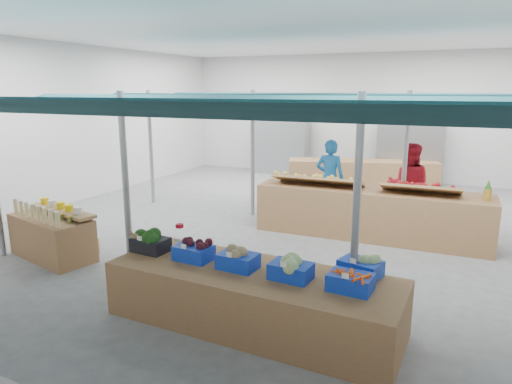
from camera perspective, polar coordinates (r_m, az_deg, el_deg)
floor at (r=10.42m, az=3.39°, el=-4.12°), size 13.00×13.00×0.00m
hall at (r=11.33m, az=6.28°, el=10.78°), size 13.00×13.00×13.00m
pole_grid at (r=8.16m, az=3.95°, el=4.20°), size 10.00×4.60×3.00m
awnings at (r=8.08m, az=4.05°, el=11.01°), size 9.50×7.08×0.30m
back_shelving_left at (r=16.60m, az=3.00°, el=5.75°), size 2.00×0.50×2.00m
back_shelving_right at (r=15.51m, az=18.67°, el=4.61°), size 2.00×0.50×2.00m
bottle_shelf at (r=9.13m, az=-23.93°, el=-4.92°), size 1.86×1.38×1.04m
veg_counter at (r=6.08m, az=-0.43°, el=-13.08°), size 3.85×1.39×0.74m
fruit_counter at (r=9.80m, az=14.13°, el=-2.54°), size 4.71×1.21×1.00m
far_counter at (r=14.81m, az=13.12°, el=2.28°), size 4.65×2.27×0.83m
crate_stack at (r=6.09m, az=13.40°, el=-14.22°), size 0.56×0.45×0.59m
vendor_left at (r=11.01m, az=9.21°, el=1.68°), size 0.69×0.46×1.87m
vendor_right at (r=10.68m, az=18.54°, el=0.83°), size 0.92×0.73×1.87m
crate_broccoli at (r=6.73m, az=-13.07°, el=-5.95°), size 0.52×0.42×0.35m
crate_beets at (r=6.32m, az=-7.81°, el=-7.25°), size 0.52×0.42×0.29m
crate_celeriac at (r=5.97m, az=-2.28°, el=-8.22°), size 0.52×0.42×0.31m
crate_cabbage at (r=5.67m, az=4.40°, el=-9.27°), size 0.52×0.42×0.35m
crate_carrots at (r=5.48m, az=11.72°, el=-10.87°), size 0.52×0.42×0.29m
sparrow at (r=6.72m, az=-14.93°, el=-5.30°), size 0.12×0.09×0.11m
pole_ribbon at (r=6.66m, az=-9.56°, el=-4.38°), size 0.12×0.12×0.28m
apple_heap_yellow at (r=9.77m, az=7.78°, el=1.72°), size 1.93×0.78×0.27m
apple_heap_red at (r=9.44m, az=19.90°, el=0.67°), size 1.53×0.76×0.27m
pineapple at (r=9.44m, az=26.99°, el=0.13°), size 0.14×0.14×0.39m
crate_extra at (r=5.89m, az=12.96°, el=-8.82°), size 0.57×0.46×0.32m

